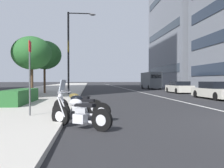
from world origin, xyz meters
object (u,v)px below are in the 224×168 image
object	(u,v)px
street_lamp_with_banners	(73,44)
street_tree_mid_sidewalk	(44,55)
motorcycle_far_end_row	(80,108)
motorcycle_by_sign_pole	(77,105)
motorcycle_under_tarp	(80,115)
car_mid_block_traffic	(179,87)
delivery_van_ahead	(151,80)
car_following_behind	(215,91)
parking_sign_by_curb	(30,70)
street_tree_near_plaza_corner	(32,53)

from	to	relation	value
street_lamp_with_banners	street_tree_mid_sidewalk	size ratio (longest dim) A/B	1.45
motorcycle_far_end_row	motorcycle_by_sign_pole	size ratio (longest dim) A/B	1.02
motorcycle_far_end_row	motorcycle_under_tarp	bearing A→B (deg)	108.33
car_mid_block_traffic	delivery_van_ahead	distance (m)	12.27
motorcycle_under_tarp	delivery_van_ahead	size ratio (longest dim) A/B	0.32
delivery_van_ahead	street_lamp_with_banners	world-z (taller)	street_lamp_with_banners
car_following_behind	parking_sign_by_curb	size ratio (longest dim) A/B	1.67
motorcycle_by_sign_pole	street_tree_near_plaza_corner	size ratio (longest dim) A/B	0.46
parking_sign_by_curb	street_lamp_with_banners	world-z (taller)	street_lamp_with_banners
parking_sign_by_curb	street_tree_mid_sidewalk	world-z (taller)	street_tree_mid_sidewalk
motorcycle_far_end_row	street_tree_mid_sidewalk	distance (m)	17.32
delivery_van_ahead	street_tree_mid_sidewalk	distance (m)	20.23
motorcycle_by_sign_pole	delivery_van_ahead	bearing A→B (deg)	-86.89
car_mid_block_traffic	street_tree_mid_sidewalk	bearing A→B (deg)	94.46
motorcycle_far_end_row	street_tree_mid_sidewalk	world-z (taller)	street_tree_mid_sidewalk
motorcycle_under_tarp	car_mid_block_traffic	size ratio (longest dim) A/B	0.42
car_following_behind	delivery_van_ahead	world-z (taller)	delivery_van_ahead
car_following_behind	street_tree_near_plaza_corner	xyz separation A→B (m)	(0.40, 14.19, 2.85)
motorcycle_under_tarp	car_mid_block_traffic	bearing A→B (deg)	-85.55
motorcycle_far_end_row	street_tree_near_plaza_corner	bearing A→B (deg)	-50.75
car_following_behind	car_mid_block_traffic	world-z (taller)	car_following_behind
car_following_behind	street_tree_mid_sidewalk	world-z (taller)	street_tree_mid_sidewalk
motorcycle_by_sign_pole	car_following_behind	distance (m)	12.92
motorcycle_by_sign_pole	street_tree_near_plaza_corner	distance (m)	9.37
motorcycle_under_tarp	motorcycle_by_sign_pole	bearing A→B (deg)	-52.10
car_mid_block_traffic	street_lamp_with_banners	distance (m)	13.10
car_following_behind	street_lamp_with_banners	size ratio (longest dim) A/B	0.60
motorcycle_far_end_row	car_following_behind	world-z (taller)	motorcycle_far_end_row
motorcycle_under_tarp	parking_sign_by_curb	bearing A→B (deg)	-10.90
car_following_behind	delivery_van_ahead	xyz separation A→B (m)	(20.83, -0.35, 0.84)
motorcycle_far_end_row	street_tree_near_plaza_corner	world-z (taller)	street_tree_near_plaza_corner
street_lamp_with_banners	motorcycle_under_tarp	bearing A→B (deg)	-175.36
delivery_van_ahead	parking_sign_by_curb	bearing A→B (deg)	154.95
motorcycle_far_end_row	street_tree_mid_sidewalk	bearing A→B (deg)	-58.82
delivery_van_ahead	car_mid_block_traffic	bearing A→B (deg)	178.25
motorcycle_under_tarp	motorcycle_far_end_row	bearing A→B (deg)	-54.60
street_lamp_with_banners	street_tree_near_plaza_corner	world-z (taller)	street_lamp_with_banners
motorcycle_under_tarp	street_tree_mid_sidewalk	bearing A→B (deg)	-42.78
car_mid_block_traffic	street_lamp_with_banners	bearing A→B (deg)	105.81
street_lamp_with_banners	street_tree_near_plaza_corner	bearing A→B (deg)	150.64
car_following_behind	car_mid_block_traffic	size ratio (longest dim) A/B	1.06
motorcycle_far_end_row	motorcycle_by_sign_pole	bearing A→B (deg)	-66.43
car_mid_block_traffic	street_tree_near_plaza_corner	bearing A→B (deg)	119.20
motorcycle_far_end_row	car_mid_block_traffic	bearing A→B (deg)	-104.77
parking_sign_by_curb	street_tree_near_plaza_corner	world-z (taller)	street_tree_near_plaza_corner
motorcycle_under_tarp	delivery_van_ahead	distance (m)	33.06
motorcycle_under_tarp	street_tree_near_plaza_corner	xyz separation A→B (m)	(10.88, 3.97, 3.07)
car_mid_block_traffic	street_tree_near_plaza_corner	distance (m)	16.98
motorcycle_under_tarp	car_mid_block_traffic	xyz separation A→B (m)	(19.06, -10.64, 0.22)
motorcycle_by_sign_pole	car_mid_block_traffic	xyz separation A→B (m)	(16.21, -10.85, 0.21)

